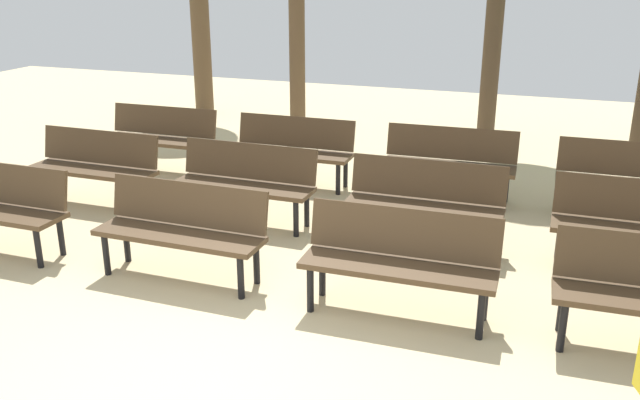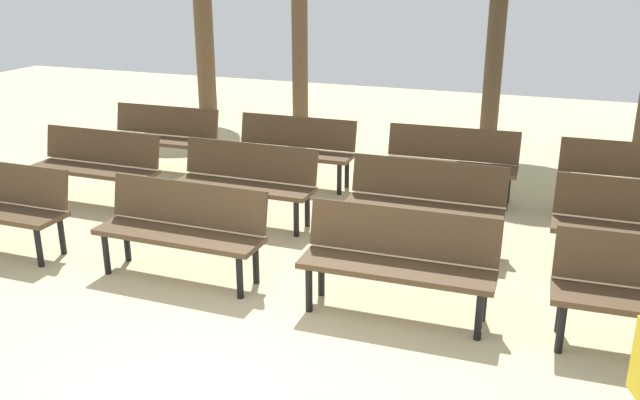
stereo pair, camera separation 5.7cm
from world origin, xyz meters
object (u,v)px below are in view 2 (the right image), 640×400
Objects in this scene: bench_r0_c2 at (399,257)px; bench_r2_c0 at (163,134)px; bench_r0_c1 at (182,225)px; bench_r1_c0 at (97,162)px; bench_r1_c2 at (425,199)px; bench_r2_c2 at (451,159)px; tree_1 at (300,38)px; bench_r2_c3 at (633,177)px; bench_r2_c1 at (294,147)px; bench_r1_c1 at (246,178)px.

bench_r2_c0 is at bearing 143.29° from bench_r0_c2.
bench_r1_c0 is at bearing 145.43° from bench_r0_c1.
bench_r1_c2 is 1.55m from bench_r2_c2.
bench_r2_c2 is 4.18m from tree_1.
bench_r0_c2 and bench_r2_c0 have the same top height.
bench_r0_c2 is at bearing -61.22° from tree_1.
bench_r2_c0 is at bearing 179.71° from bench_r2_c3.
bench_r2_c1 is at bearing -0.83° from bench_r2_c0.
bench_r2_c1 is (-0.01, 1.46, 0.00)m from bench_r1_c1.
bench_r0_c1 and bench_r1_c0 have the same top height.
bench_r1_c1 and bench_r2_c1 have the same top height.
bench_r1_c1 and bench_r1_c2 have the same top height.
bench_r1_c0 is 0.99× the size of bench_r2_c2.
tree_1 reaches higher than bench_r2_c2.
bench_r1_c0 is 0.50× the size of tree_1.
bench_r1_c0 and bench_r2_c0 have the same top height.
bench_r0_c1 is 1.00× the size of bench_r1_c0.
bench_r2_c2 is (1.94, 3.04, 0.00)m from bench_r0_c1.
bench_r1_c2 is 1.00× the size of bench_r2_c3.
bench_r0_c1 is at bearing -143.14° from bench_r1_c2.
bench_r2_c3 is (4.07, 0.06, 0.00)m from bench_r2_c1.
bench_r0_c2 is at bearing -36.51° from bench_r2_c0.
bench_r0_c2 and bench_r2_c1 have the same top height.
bench_r0_c1 is 2.95m from bench_r2_c1.
bench_r2_c3 is (6.03, 1.57, 0.00)m from bench_r1_c0.
bench_r2_c3 is at bearing 21.04° from bench_r1_c1.
tree_1 is (0.98, 2.75, 1.08)m from bench_r2_c0.
bench_r1_c1 is (-2.11, 1.50, 0.00)m from bench_r0_c2.
bench_r1_c2 is 4.28m from bench_r2_c0.
bench_r1_c2 is (-0.09, 1.50, 0.00)m from bench_r0_c2.
bench_r1_c0 is 1.00× the size of bench_r2_c1.
bench_r0_c2 is at bearing -89.86° from bench_r2_c2.
bench_r0_c1 is at bearing -88.80° from bench_r2_c1.
bench_r1_c1 is 1.00× the size of bench_r2_c0.
bench_r1_c1 is at bearing 93.41° from bench_r0_c1.
bench_r2_c2 is (3.99, 1.60, 0.00)m from bench_r1_c0.
bench_r0_c2 is 3.65m from bench_r2_c1.
bench_r1_c0 is 1.51m from bench_r2_c0.
bench_r2_c0 is 3.11m from tree_1.
bench_r2_c0 is 6.06m from bench_r2_c3.
tree_1 reaches higher than bench_r2_c3.
bench_r2_c0 is (-4.03, 1.46, 0.00)m from bench_r1_c2.
bench_r2_c3 is at bearing 36.17° from bench_r1_c2.
bench_r2_c1 is (-2.13, 2.96, 0.00)m from bench_r0_c2.
bench_r1_c2 is 1.00× the size of bench_r2_c0.
bench_r1_c0 is (-2.04, 1.44, 0.00)m from bench_r0_c1.
bench_r0_c2 and bench_r1_c2 have the same top height.
bench_r1_c0 is at bearing -166.31° from bench_r2_c3.
bench_r1_c2 is (2.02, 0.01, 0.00)m from bench_r1_c1.
bench_r0_c2 is 0.51× the size of tree_1.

